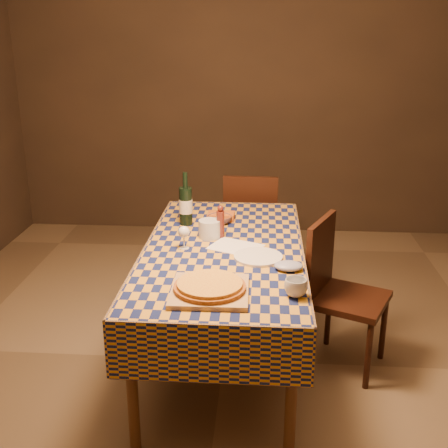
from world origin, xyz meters
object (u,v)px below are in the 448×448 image
object	(u,v)px
dining_table	(223,259)
white_plate	(258,257)
bowl	(220,220)
pizza	(210,286)
chair_right	(337,286)
chair_far	(251,222)
cutting_board	(210,291)
wine_bottle	(186,205)

from	to	relation	value
dining_table	white_plate	xyz separation A→B (m)	(0.21, -0.15, 0.08)
bowl	white_plate	distance (m)	0.65
white_plate	pizza	bearing A→B (deg)	-116.54
pizza	chair_right	distance (m)	1.01
bowl	chair_far	bearing A→B (deg)	75.65
pizza	chair_right	size ratio (longest dim) A/B	0.45
dining_table	cutting_board	world-z (taller)	cutting_board
cutting_board	bowl	size ratio (longest dim) A/B	2.33
dining_table	wine_bottle	size ratio (longest dim) A/B	5.25
chair_far	chair_right	distance (m)	1.27
wine_bottle	chair_far	bearing A→B (deg)	62.33
bowl	wine_bottle	size ratio (longest dim) A/B	0.46
white_plate	chair_right	bearing A→B (deg)	22.17
cutting_board	dining_table	bearing A→B (deg)	87.88
bowl	white_plate	bearing A→B (deg)	-65.89
wine_bottle	chair_far	world-z (taller)	wine_bottle
chair_far	chair_right	bearing A→B (deg)	-64.38
bowl	chair_right	bearing A→B (deg)	-28.00
bowl	chair_far	world-z (taller)	chair_far
cutting_board	white_plate	world-z (taller)	cutting_board
white_plate	chair_far	bearing A→B (deg)	93.05
dining_table	pizza	xyz separation A→B (m)	(-0.02, -0.61, 0.12)
bowl	wine_bottle	world-z (taller)	wine_bottle
bowl	white_plate	world-z (taller)	bowl
pizza	wine_bottle	distance (m)	1.05
dining_table	white_plate	bearing A→B (deg)	-35.96
white_plate	chair_right	distance (m)	0.58
wine_bottle	bowl	bearing A→B (deg)	8.88
cutting_board	pizza	bearing A→B (deg)	0.00
cutting_board	white_plate	distance (m)	0.51
pizza	wine_bottle	xyz separation A→B (m)	(-0.25, 1.02, 0.09)
cutting_board	chair_right	size ratio (longest dim) A/B	0.40
cutting_board	white_plate	size ratio (longest dim) A/B	1.37
pizza	white_plate	world-z (taller)	pizza
bowl	pizza	bearing A→B (deg)	-88.14
bowl	white_plate	xyz separation A→B (m)	(0.26, -0.59, -0.02)
dining_table	chair_far	size ratio (longest dim) A/B	1.98
wine_bottle	chair_right	bearing A→B (deg)	-20.53
pizza	chair_far	distance (m)	1.83
chair_far	cutting_board	bearing A→B (deg)	-95.02
wine_bottle	chair_right	size ratio (longest dim) A/B	0.38
chair_far	chair_right	world-z (taller)	same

